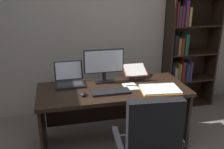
# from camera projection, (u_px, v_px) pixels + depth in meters

# --- Properties ---
(wall_back) EXTENTS (5.29, 0.12, 2.62)m
(wall_back) POSITION_uv_depth(u_px,v_px,m) (96.00, 24.00, 3.64)
(wall_back) COLOR #B2ADA3
(wall_back) RESTS_ON ground
(desk) EXTENTS (1.70, 0.72, 0.74)m
(desk) POSITION_uv_depth(u_px,v_px,m) (112.00, 101.00, 3.01)
(desk) COLOR black
(desk) RESTS_ON ground
(bookshelf) EXTENTS (0.79, 0.31, 2.14)m
(bookshelf) POSITION_uv_depth(u_px,v_px,m) (186.00, 42.00, 3.81)
(bookshelf) COLOR black
(bookshelf) RESTS_ON ground
(monitor) EXTENTS (0.48, 0.16, 0.40)m
(monitor) POSITION_uv_depth(u_px,v_px,m) (104.00, 65.00, 3.00)
(monitor) COLOR black
(monitor) RESTS_ON desk
(laptop) EXTENTS (0.34, 0.31, 0.25)m
(laptop) POSITION_uv_depth(u_px,v_px,m) (69.00, 80.00, 2.97)
(laptop) COLOR black
(laptop) RESTS_ON desk
(keyboard) EXTENTS (0.42, 0.15, 0.02)m
(keyboard) POSITION_uv_depth(u_px,v_px,m) (111.00, 92.00, 2.73)
(keyboard) COLOR black
(keyboard) RESTS_ON desk
(computer_mouse) EXTENTS (0.06, 0.10, 0.04)m
(computer_mouse) POSITION_uv_depth(u_px,v_px,m) (83.00, 94.00, 2.66)
(computer_mouse) COLOR black
(computer_mouse) RESTS_ON desk
(reading_stand_with_book) EXTENTS (0.29, 0.28, 0.14)m
(reading_stand_with_book) POSITION_uv_depth(u_px,v_px,m) (135.00, 71.00, 3.20)
(reading_stand_with_book) COLOR black
(reading_stand_with_book) RESTS_ON desk
(open_binder) EXTENTS (0.47, 0.36, 0.02)m
(open_binder) POSITION_uv_depth(u_px,v_px,m) (160.00, 89.00, 2.80)
(open_binder) COLOR orange
(open_binder) RESTS_ON desk
(notepad) EXTENTS (0.15, 0.21, 0.01)m
(notepad) POSITION_uv_depth(u_px,v_px,m) (131.00, 87.00, 2.89)
(notepad) COLOR white
(notepad) RESTS_ON desk
(pen) EXTENTS (0.14, 0.05, 0.01)m
(pen) POSITION_uv_depth(u_px,v_px,m) (132.00, 86.00, 2.90)
(pen) COLOR black
(pen) RESTS_ON notepad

